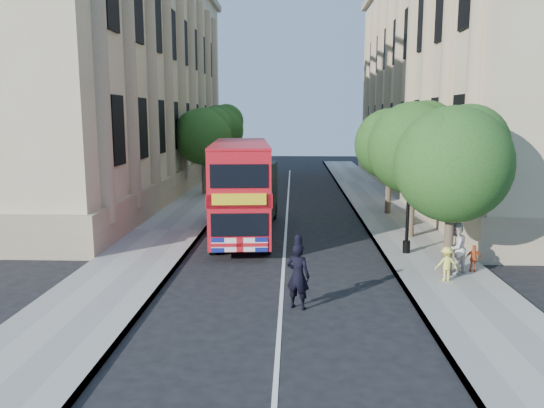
# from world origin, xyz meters

# --- Properties ---
(ground) EXTENTS (120.00, 120.00, 0.00)m
(ground) POSITION_xyz_m (0.00, 0.00, 0.00)
(ground) COLOR black
(ground) RESTS_ON ground
(pavement_right) EXTENTS (3.50, 80.00, 0.12)m
(pavement_right) POSITION_xyz_m (5.75, 10.00, 0.06)
(pavement_right) COLOR gray
(pavement_right) RESTS_ON ground
(pavement_left) EXTENTS (3.50, 80.00, 0.12)m
(pavement_left) POSITION_xyz_m (-5.75, 10.00, 0.06)
(pavement_left) COLOR gray
(pavement_left) RESTS_ON ground
(building_right) EXTENTS (12.00, 38.00, 18.00)m
(building_right) POSITION_xyz_m (13.80, 24.00, 9.00)
(building_right) COLOR tan
(building_right) RESTS_ON ground
(building_left) EXTENTS (12.00, 38.00, 18.00)m
(building_left) POSITION_xyz_m (-13.80, 24.00, 9.00)
(building_left) COLOR tan
(building_left) RESTS_ON ground
(tree_right_near) EXTENTS (4.00, 4.00, 6.08)m
(tree_right_near) POSITION_xyz_m (5.84, 3.03, 4.25)
(tree_right_near) COLOR #473828
(tree_right_near) RESTS_ON ground
(tree_right_mid) EXTENTS (4.20, 4.20, 6.37)m
(tree_right_mid) POSITION_xyz_m (5.84, 9.03, 4.45)
(tree_right_mid) COLOR #473828
(tree_right_mid) RESTS_ON ground
(tree_right_far) EXTENTS (4.00, 4.00, 6.15)m
(tree_right_far) POSITION_xyz_m (5.84, 15.03, 4.31)
(tree_right_far) COLOR #473828
(tree_right_far) RESTS_ON ground
(tree_left_far) EXTENTS (4.00, 4.00, 6.30)m
(tree_left_far) POSITION_xyz_m (-5.96, 22.03, 4.44)
(tree_left_far) COLOR #473828
(tree_left_far) RESTS_ON ground
(tree_left_back) EXTENTS (4.20, 4.20, 6.65)m
(tree_left_back) POSITION_xyz_m (-5.96, 30.03, 4.71)
(tree_left_back) COLOR #473828
(tree_left_back) RESTS_ON ground
(lamp_post) EXTENTS (0.32, 0.32, 5.16)m
(lamp_post) POSITION_xyz_m (5.00, 6.00, 2.51)
(lamp_post) COLOR black
(lamp_post) RESTS_ON pavement_right
(double_decker_bus) EXTENTS (3.29, 9.62, 4.36)m
(double_decker_bus) POSITION_xyz_m (-2.11, 9.24, 2.41)
(double_decker_bus) COLOR red
(double_decker_bus) RESTS_ON ground
(box_van) EXTENTS (2.66, 5.72, 3.18)m
(box_van) POSITION_xyz_m (-1.87, 11.64, 1.56)
(box_van) COLOR black
(box_van) RESTS_ON ground
(police_constable) EXTENTS (0.86, 0.74, 2.00)m
(police_constable) POSITION_xyz_m (0.51, -0.22, 1.00)
(police_constable) COLOR black
(police_constable) RESTS_ON ground
(woman_pedestrian) EXTENTS (1.14, 1.12, 1.85)m
(woman_pedestrian) POSITION_xyz_m (6.11, 3.16, 1.05)
(woman_pedestrian) COLOR silver
(woman_pedestrian) RESTS_ON pavement_right
(child_a) EXTENTS (0.61, 0.34, 0.98)m
(child_a) POSITION_xyz_m (6.84, 3.38, 0.61)
(child_a) COLOR #D05224
(child_a) RESTS_ON pavement_right
(child_b) EXTENTS (0.80, 0.50, 1.18)m
(child_b) POSITION_xyz_m (5.56, 2.30, 0.71)
(child_b) COLOR #E7E14F
(child_b) RESTS_ON pavement_right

